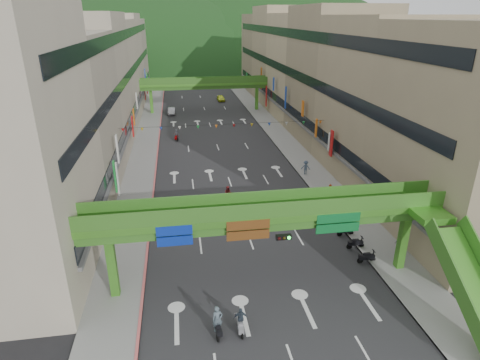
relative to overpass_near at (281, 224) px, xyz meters
The scene contains 23 objects.
ground 7.55m from the overpass_near, 99.84° to the right, with size 320.00×320.00×0.00m, color black.
road_slab 44.93m from the overpass_near, 91.20° to the left, with size 18.00×140.00×0.02m, color #28282B.
sidewalk_left 46.47m from the overpass_near, 104.97° to the left, with size 4.00×140.00×0.15m, color gray.
sidewalk_right 46.03m from the overpass_near, 77.29° to the left, with size 4.00×140.00×0.15m, color gray.
curb_left 46.02m from the overpass_near, 102.67° to the left, with size 0.20×140.00×0.18m, color #CC5959.
curb_right 45.65m from the overpass_near, 79.63° to the left, with size 0.20×140.00×0.18m, color gray.
building_row_left 49.02m from the overpass_near, 114.00° to the left, with size 12.80×95.00×19.00m.
building_row_right 48.30m from the overpass_near, 68.03° to the left, with size 12.80×95.00×19.00m.
overpass_near is the anchor object (origin of this frame).
overpass_far 59.63m from the overpass_near, 90.90° to the left, with size 28.00×2.20×7.10m.
hill_left 155.52m from the overpass_near, 95.88° to the left, with size 168.00×140.00×112.00m, color #1C4419.
hill_right 176.35m from the overpass_near, 82.15° to the left, with size 208.00×176.00×128.00m, color #1C4419.
bunting_string 24.65m from the overpass_near, 92.17° to the left, with size 26.00×0.36×0.47m.
scooter_rider_near 7.88m from the overpass_near, 139.01° to the right, with size 0.70×1.60×2.15m.
scooter_rider_mid 15.14m from the overpass_near, 97.57° to the left, with size 0.95×1.60×2.10m.
scooter_rider_left 7.10m from the overpass_near, 129.30° to the right, with size 0.91×1.60×1.88m.
scooter_rider_far 40.15m from the overpass_near, 100.33° to the left, with size 0.84×1.58×1.87m.
parked_scooter_row 11.02m from the overpass_near, 37.94° to the left, with size 1.60×9.35×1.08m.
car_silver 59.17m from the overpass_near, 97.73° to the left, with size 1.42×4.07×1.34m, color #94949B.
car_yellow 70.56m from the overpass_near, 87.10° to the left, with size 1.65×4.09×1.40m, color #CDDB30.
pedestrian_red 17.36m from the overpass_near, 56.27° to the left, with size 0.78×0.61×1.61m, color #B94116.
pedestrian_dark 12.39m from the overpass_near, 13.08° to the left, with size 0.88×0.37×1.50m, color black.
pedestrian_blue 23.54m from the overpass_near, 67.47° to the left, with size 0.83×0.53×1.78m, color #3D4C61.
Camera 1 is at (-5.81, -18.84, 18.86)m, focal length 30.00 mm.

